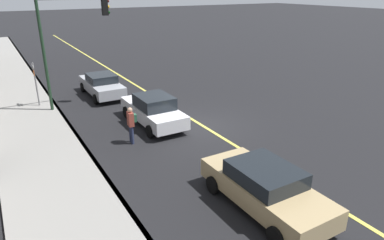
{
  "coord_description": "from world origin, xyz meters",
  "views": [
    {
      "loc": [
        -13.52,
        8.6,
        6.51
      ],
      "look_at": [
        -2.02,
        1.82,
        1.35
      ],
      "focal_mm": 32.42,
      "sensor_mm": 36.0,
      "label": 1
    }
  ],
  "objects_px": {
    "car_white": "(153,110)",
    "car_silver": "(102,85)",
    "traffic_light_mast": "(68,33)",
    "street_sign_post": "(36,82)",
    "car_tan": "(265,187)",
    "pedestrian_with_backpack": "(131,123)"
  },
  "relations": [
    {
      "from": "car_white",
      "to": "car_silver",
      "type": "height_order",
      "value": "car_white"
    },
    {
      "from": "car_silver",
      "to": "traffic_light_mast",
      "type": "xyz_separation_m",
      "value": [
        -1.65,
        1.97,
        3.51
      ]
    },
    {
      "from": "car_silver",
      "to": "street_sign_post",
      "type": "bearing_deg",
      "value": 97.28
    },
    {
      "from": "car_white",
      "to": "car_silver",
      "type": "xyz_separation_m",
      "value": [
        6.1,
        0.76,
        -0.04
      ]
    },
    {
      "from": "car_silver",
      "to": "car_tan",
      "type": "bearing_deg",
      "value": -176.94
    },
    {
      "from": "car_tan",
      "to": "pedestrian_with_backpack",
      "type": "bearing_deg",
      "value": 14.96
    },
    {
      "from": "street_sign_post",
      "to": "car_tan",
      "type": "bearing_deg",
      "value": -161.65
    },
    {
      "from": "traffic_light_mast",
      "to": "street_sign_post",
      "type": "xyz_separation_m",
      "value": [
        1.16,
        1.86,
        -2.68
      ]
    },
    {
      "from": "pedestrian_with_backpack",
      "to": "street_sign_post",
      "type": "bearing_deg",
      "value": 21.35
    },
    {
      "from": "car_white",
      "to": "traffic_light_mast",
      "type": "height_order",
      "value": "traffic_light_mast"
    },
    {
      "from": "car_silver",
      "to": "pedestrian_with_backpack",
      "type": "distance_m",
      "value": 7.77
    },
    {
      "from": "pedestrian_with_backpack",
      "to": "street_sign_post",
      "type": "height_order",
      "value": "street_sign_post"
    },
    {
      "from": "car_silver",
      "to": "pedestrian_with_backpack",
      "type": "relative_size",
      "value": 2.73
    },
    {
      "from": "car_white",
      "to": "pedestrian_with_backpack",
      "type": "xyz_separation_m",
      "value": [
        -1.6,
        1.77,
        0.21
      ]
    },
    {
      "from": "traffic_light_mast",
      "to": "car_silver",
      "type": "bearing_deg",
      "value": -49.97
    },
    {
      "from": "car_white",
      "to": "pedestrian_with_backpack",
      "type": "height_order",
      "value": "pedestrian_with_backpack"
    },
    {
      "from": "car_tan",
      "to": "street_sign_post",
      "type": "relative_size",
      "value": 1.75
    },
    {
      "from": "traffic_light_mast",
      "to": "car_white",
      "type": "bearing_deg",
      "value": -148.47
    },
    {
      "from": "car_white",
      "to": "pedestrian_with_backpack",
      "type": "relative_size",
      "value": 2.77
    },
    {
      "from": "car_silver",
      "to": "car_tan",
      "type": "xyz_separation_m",
      "value": [
        -14.34,
        -0.77,
        0.02
      ]
    },
    {
      "from": "street_sign_post",
      "to": "traffic_light_mast",
      "type": "bearing_deg",
      "value": -122.03
    },
    {
      "from": "traffic_light_mast",
      "to": "car_tan",
      "type": "bearing_deg",
      "value": -167.84
    }
  ]
}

